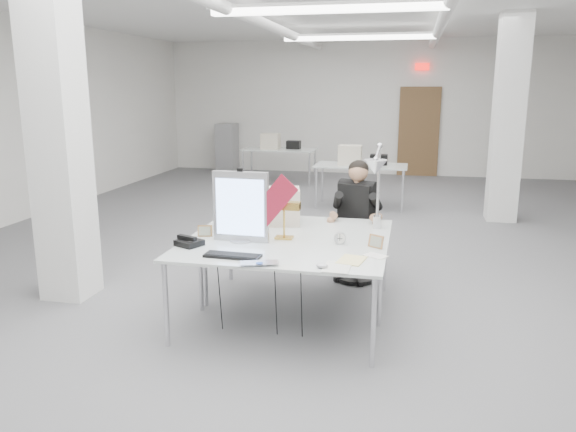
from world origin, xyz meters
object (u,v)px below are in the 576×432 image
object	(u,v)px
beige_monitor	(281,206)
architect_lamp	(377,190)
bankers_lamp	(284,220)
desk_phone	(189,243)
laptop	(260,265)
seated_person	(357,201)
office_chair	(357,236)
monitor	(241,207)
desk_main	(277,253)

from	to	relation	value
beige_monitor	architect_lamp	xyz separation A→B (m)	(0.96, -0.22, 0.24)
bankers_lamp	beige_monitor	distance (m)	0.58
desk_phone	laptop	bearing A→B (deg)	-5.26
seated_person	bankers_lamp	distance (m)	1.25
bankers_lamp	beige_monitor	bearing A→B (deg)	106.45
office_chair	architect_lamp	bearing A→B (deg)	-50.74
monitor	desk_main	bearing A→B (deg)	-31.71
desk_phone	architect_lamp	distance (m)	1.76
monitor	desk_phone	size ratio (longest dim) A/B	3.08
monitor	desk_phone	xyz separation A→B (m)	(-0.40, -0.24, -0.29)
seated_person	desk_phone	size ratio (longest dim) A/B	3.91
laptop	beige_monitor	world-z (taller)	beige_monitor
seated_person	monitor	xyz separation A→B (m)	(-0.91, -1.29, 0.17)
seated_person	desk_phone	distance (m)	2.01
desk_main	bankers_lamp	world-z (taller)	bankers_lamp
seated_person	architect_lamp	bearing A→B (deg)	-49.78
bankers_lamp	architect_lamp	bearing A→B (deg)	23.03
desk_phone	beige_monitor	world-z (taller)	beige_monitor
monitor	bankers_lamp	size ratio (longest dim) A/B	1.81
desk_main	seated_person	size ratio (longest dim) A/B	2.26
monitor	architect_lamp	xyz separation A→B (m)	(1.15, 0.50, 0.10)
desk_main	seated_person	bearing A→B (deg)	71.46
beige_monitor	monitor	bearing A→B (deg)	-118.98
office_chair	beige_monitor	xyz separation A→B (m)	(-0.71, -0.62, 0.43)
desk_main	monitor	world-z (taller)	monitor
architect_lamp	beige_monitor	bearing A→B (deg)	170.55
desk_main	beige_monitor	xyz separation A→B (m)	(-0.19, 0.97, 0.19)
monitor	laptop	bearing A→B (deg)	-60.63
laptop	architect_lamp	xyz separation A→B (m)	(0.80, 1.17, 0.41)
architect_lamp	seated_person	bearing A→B (deg)	110.68
office_chair	architect_lamp	size ratio (longest dim) A/B	1.21
laptop	bankers_lamp	size ratio (longest dim) A/B	0.86
desk_phone	beige_monitor	distance (m)	1.14
laptop	desk_phone	distance (m)	0.87
laptop	bankers_lamp	distance (m)	0.86
desk_main	desk_phone	xyz separation A→B (m)	(-0.78, 0.01, 0.04)
laptop	desk_main	bearing A→B (deg)	67.09
seated_person	architect_lamp	xyz separation A→B (m)	(0.24, -0.79, 0.27)
monitor	architect_lamp	size ratio (longest dim) A/B	0.75
bankers_lamp	desk_main	bearing A→B (deg)	-85.22
desk_main	seated_person	distance (m)	1.64
desk_main	monitor	size ratio (longest dim) A/B	2.88
desk_main	seated_person	world-z (taller)	seated_person
seated_person	desk_phone	bearing A→B (deg)	-107.32
office_chair	laptop	xyz separation A→B (m)	(-0.55, -2.02, 0.26)
desk_main	laptop	xyz separation A→B (m)	(-0.04, -0.42, 0.02)
seated_person	beige_monitor	xyz separation A→B (m)	(-0.71, -0.57, 0.03)
beige_monitor	bankers_lamp	bearing A→B (deg)	-87.68
bankers_lamp	beige_monitor	xyz separation A→B (m)	(-0.16, 0.55, 0.00)
monitor	laptop	world-z (taller)	monitor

